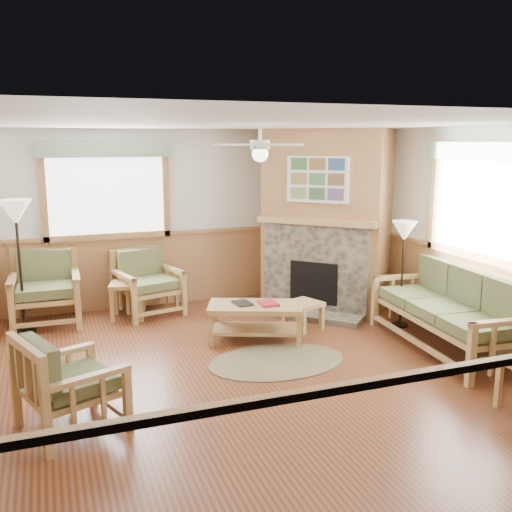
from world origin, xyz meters
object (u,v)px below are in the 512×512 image
object	(u,v)px
end_table_chairs	(128,301)
floor_lamp_left	(20,267)
sofa	(447,310)
coffee_table	(255,322)
footstool	(303,315)
armchair_back_left	(45,289)
armchair_left	(70,382)
armchair_back_right	(148,283)
floor_lamp_right	(402,274)

from	to	relation	value
end_table_chairs	floor_lamp_left	xyz separation A→B (m)	(-1.39, -0.17, 0.63)
sofa	floor_lamp_left	world-z (taller)	floor_lamp_left
coffee_table	footstool	size ratio (longest dim) A/B	2.75
sofa	floor_lamp_left	xyz separation A→B (m)	(-4.87, 2.44, 0.40)
footstool	coffee_table	bearing A→B (deg)	-164.97
end_table_chairs	footstool	world-z (taller)	end_table_chairs
coffee_table	end_table_chairs	bearing A→B (deg)	154.94
armchair_back_left	floor_lamp_left	xyz separation A→B (m)	(-0.28, -0.30, 0.39)
armchair_left	end_table_chairs	xyz separation A→B (m)	(0.92, 3.10, -0.17)
coffee_table	floor_lamp_left	world-z (taller)	floor_lamp_left
armchair_back_left	armchair_left	bearing A→B (deg)	-85.27
coffee_table	floor_lamp_left	distance (m)	3.17
footstool	floor_lamp_left	bearing A→B (deg)	162.36
armchair_left	footstool	distance (m)	3.59
armchair_back_right	floor_lamp_right	size ratio (longest dim) A/B	0.64
coffee_table	end_table_chairs	size ratio (longest dim) A/B	2.24
sofa	armchair_left	distance (m)	4.43
coffee_table	floor_lamp_right	size ratio (longest dim) A/B	0.81
sofa	floor_lamp_left	size ratio (longest dim) A/B	1.21
coffee_table	footstool	bearing A→B (deg)	37.09
floor_lamp_left	coffee_table	bearing A→B (deg)	-25.68
armchair_back_right	end_table_chairs	size ratio (longest dim) A/B	1.78
armchair_back_left	floor_lamp_right	world-z (taller)	floor_lamp_right
sofa	armchair_left	size ratio (longest dim) A/B	2.48
sofa	armchair_back_left	size ratio (longest dim) A/B	2.15
armchair_back_left	footstool	size ratio (longest dim) A/B	2.35
floor_lamp_right	coffee_table	bearing A→B (deg)	175.73
end_table_chairs	footstool	distance (m)	2.54
armchair_back_right	coffee_table	xyz separation A→B (m)	(1.08, -1.64, -0.23)
sofa	armchair_back_left	xyz separation A→B (m)	(-4.59, 2.75, 0.01)
floor_lamp_right	armchair_back_right	bearing A→B (deg)	150.36
footstool	floor_lamp_left	distance (m)	3.81
footstool	floor_lamp_right	bearing A→B (deg)	-15.54
armchair_left	end_table_chairs	distance (m)	3.24
armchair_left	floor_lamp_right	distance (m)	4.64
footstool	floor_lamp_right	size ratio (longest dim) A/B	0.29
end_table_chairs	floor_lamp_right	distance (m)	3.89
coffee_table	footstool	world-z (taller)	coffee_table
armchair_back_left	floor_lamp_right	size ratio (longest dim) A/B	0.69
floor_lamp_left	floor_lamp_right	bearing A→B (deg)	-17.08
armchair_back_left	coffee_table	size ratio (longest dim) A/B	0.85
armchair_back_left	end_table_chairs	bearing A→B (deg)	-5.39
sofa	end_table_chairs	world-z (taller)	sofa
coffee_table	armchair_back_left	bearing A→B (deg)	168.80
armchair_left	floor_lamp_right	bearing A→B (deg)	-92.51
sofa	floor_lamp_left	distance (m)	5.47
footstool	armchair_back_left	bearing A→B (deg)	156.37
footstool	floor_lamp_right	xyz separation A→B (m)	(1.31, -0.36, 0.55)
coffee_table	armchair_left	bearing A→B (deg)	-123.65
armchair_back_right	coffee_table	bearing A→B (deg)	-71.21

